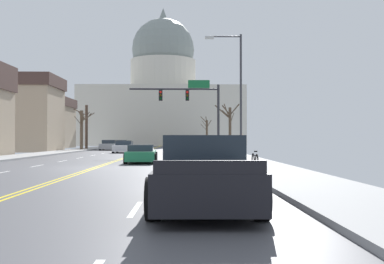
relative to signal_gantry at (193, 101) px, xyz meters
The scene contains 21 objects.
ground 18.22m from the signal_gantry, 107.70° to the right, with size 20.00×180.00×0.20m.
signal_gantry is the anchor object (origin of this frame).
street_lamp_right 11.30m from the signal_gantry, 76.99° to the right, with size 2.36×0.24×8.04m.
capitol_building 62.87m from the signal_gantry, 94.90° to the left, with size 34.70×20.31×30.73m.
sedan_near_00 6.22m from the signal_gantry, 94.92° to the right, with size 2.12×4.40×1.13m.
sedan_near_01 12.94m from the signal_gantry, 106.30° to the right, with size 2.06×4.74×1.12m.
sedan_near_02 17.80m from the signal_gantry, 90.15° to the right, with size 2.16×4.45×1.32m.
sedan_near_03 23.74m from the signal_gantry, 89.77° to the right, with size 2.10×4.65×1.29m.
pickup_truck_near_04 30.30m from the signal_gantry, 90.69° to the right, with size 2.32×5.66×1.58m.
sedan_oncoming_00 11.81m from the signal_gantry, 129.97° to the left, with size 2.11×4.40×1.24m.
sedan_oncoming_01 22.12m from the signal_gantry, 118.54° to the left, with size 2.12×4.30×1.31m.
sedan_oncoming_02 33.18m from the signal_gantry, 108.55° to the left, with size 2.21×4.32×1.25m.
sedan_oncoming_03 41.55m from the signal_gantry, 105.01° to the left, with size 2.03×4.39×1.15m.
flank_building_00 24.51m from the signal_gantry, 148.76° to the left, with size 11.60×7.60×8.64m.
flank_building_01 40.42m from the signal_gantry, 126.02° to the left, with size 10.00×10.22×7.91m.
bare_tree_00 5.47m from the signal_gantry, 45.09° to the left, with size 2.36×2.00×4.67m.
bare_tree_01 21.72m from the signal_gantry, 128.43° to the left, with size 2.21×2.01×4.83m.
bare_tree_02 31.13m from the signal_gantry, 84.83° to the left, with size 1.70×2.49×4.82m.
bare_tree_03 25.97m from the signal_gantry, 122.46° to the left, with size 2.47×1.63×5.86m.
pedestrian_00 11.56m from the signal_gantry, 74.52° to the right, with size 0.35×0.34×1.71m.
bicycle_parked 20.24m from the signal_gantry, 83.05° to the right, with size 0.12×1.77×0.85m.
Camera 1 is at (4.52, -23.54, 1.51)m, focal length 43.06 mm.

